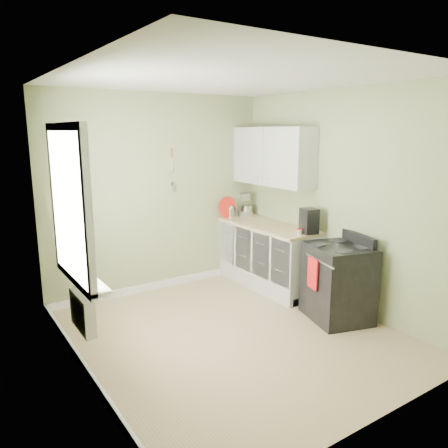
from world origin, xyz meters
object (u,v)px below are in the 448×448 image
stand_mixer (244,205)px  kettle (231,211)px  coffee_maker (309,222)px  stove (338,282)px

stand_mixer → kettle: 0.26m
stand_mixer → coffee_maker: bearing=-90.9°
kettle → coffee_maker: (0.23, -1.42, 0.06)m
kettle → coffee_maker: bearing=-80.7°
stand_mixer → kettle: size_ratio=2.08×
stove → coffee_maker: coffee_maker is taller
stand_mixer → coffee_maker: (-0.02, -1.44, -0.01)m
coffee_maker → stand_mixer: bearing=89.1°
stove → stand_mixer: size_ratio=2.61×
stand_mixer → stove: bearing=-93.4°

